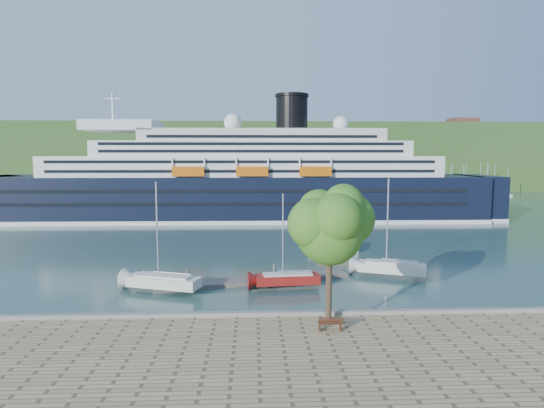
{
  "coord_description": "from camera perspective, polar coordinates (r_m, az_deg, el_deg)",
  "views": [
    {
      "loc": [
        -0.29,
        -32.66,
        12.82
      ],
      "look_at": [
        2.3,
        30.0,
        6.02
      ],
      "focal_mm": 30.0,
      "sensor_mm": 36.0,
      "label": 1
    }
  ],
  "objects": [
    {
      "name": "ground",
      "position": [
        35.09,
        -1.79,
        -15.25
      ],
      "size": [
        400.0,
        400.0,
        0.0
      ],
      "primitive_type": "plane",
      "color": "#2A4A48",
      "rests_on": "ground"
    },
    {
      "name": "far_hillside",
      "position": [
        177.67,
        -2.29,
        5.92
      ],
      "size": [
        400.0,
        50.0,
        24.0
      ],
      "primitive_type": "cube",
      "color": "#2A5221",
      "rests_on": "ground"
    },
    {
      "name": "quay_coping",
      "position": [
        34.5,
        -1.79,
        -13.59
      ],
      "size": [
        220.0,
        0.5,
        0.3
      ],
      "primitive_type": "cube",
      "color": "slate",
      "rests_on": "promenade"
    },
    {
      "name": "cruise_ship",
      "position": [
        90.24,
        -4.91,
        5.86
      ],
      "size": [
        110.12,
        17.34,
        24.69
      ],
      "primitive_type": null,
      "rotation": [
        0.0,
        0.0,
        -0.01
      ],
      "color": "black",
      "rests_on": "ground"
    },
    {
      "name": "park_bench",
      "position": [
        31.93,
        7.32,
        -14.55
      ],
      "size": [
        1.72,
        0.76,
        1.09
      ],
      "primitive_type": null,
      "rotation": [
        0.0,
        0.0,
        -0.04
      ],
      "color": "#422213",
      "rests_on": "promenade"
    },
    {
      "name": "promenade_tree",
      "position": [
        32.28,
        7.21,
        -5.51
      ],
      "size": [
        6.41,
        6.41,
        10.61
      ],
      "primitive_type": null,
      "color": "#2A6019",
      "rests_on": "promenade"
    },
    {
      "name": "floating_pontoon",
      "position": [
        46.51,
        -2.35,
        -9.54
      ],
      "size": [
        19.72,
        7.08,
        0.44
      ],
      "primitive_type": null,
      "rotation": [
        0.0,
        0.0,
        0.24
      ],
      "color": "slate",
      "rests_on": "ground"
    },
    {
      "name": "sailboat_white_near",
      "position": [
        43.35,
        -13.57,
        -4.46
      ],
      "size": [
        7.94,
        4.39,
        9.89
      ],
      "primitive_type": null,
      "rotation": [
        0.0,
        0.0,
        -0.31
      ],
      "color": "silver",
      "rests_on": "ground"
    },
    {
      "name": "sailboat_red",
      "position": [
        43.59,
        1.99,
        -4.98
      ],
      "size": [
        6.92,
        2.44,
        8.77
      ],
      "primitive_type": null,
      "rotation": [
        0.0,
        0.0,
        0.08
      ],
      "color": "maroon",
      "rests_on": "ground"
    },
    {
      "name": "sailboat_white_far",
      "position": [
        48.98,
        14.88,
        -3.26
      ],
      "size": [
        7.93,
        4.72,
        9.92
      ],
      "primitive_type": null,
      "rotation": [
        0.0,
        0.0,
        -0.36
      ],
      "color": "silver",
      "rests_on": "ground"
    },
    {
      "name": "tender_launch",
      "position": [
        61.53,
        7.61,
        -5.02
      ],
      "size": [
        6.86,
        2.93,
        1.84
      ],
      "primitive_type": null,
      "rotation": [
        0.0,
        0.0,
        -0.1
      ],
      "color": "#CB5C0B",
      "rests_on": "ground"
    }
  ]
}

